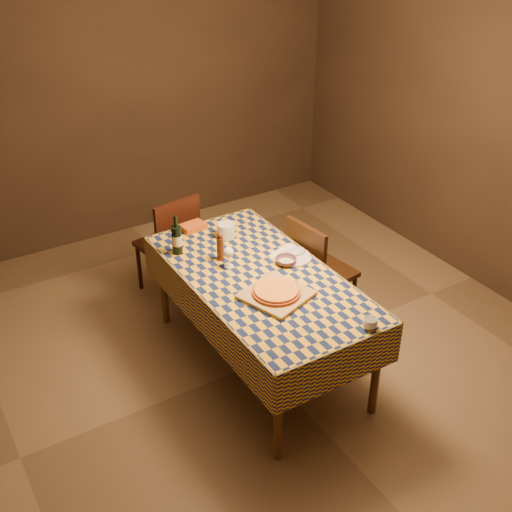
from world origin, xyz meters
The scene contains 16 objects.
room centered at (0.00, 0.00, 1.35)m, with size 5.00×5.10×2.70m.
dining_table centered at (0.00, 0.00, 0.69)m, with size 0.94×1.84×0.77m.
cutting_board centered at (-0.04, -0.27, 0.78)m, with size 0.39×0.39×0.02m, color tan.
pizza centered at (-0.04, -0.27, 0.81)m, with size 0.42×0.42×0.03m.
pepper_mill centered at (-0.13, 0.33, 0.87)m, with size 0.06×0.06×0.21m.
bowl centered at (0.24, 0.03, 0.79)m, with size 0.15×0.15×0.05m, color #5F4550.
wine_glass centered at (-0.12, 0.21, 0.88)m, with size 0.08×0.08×0.15m.
wine_bottle centered at (-0.35, 0.57, 0.88)m, with size 0.09×0.09×0.30m.
deli_tub centered at (0.07, 0.60, 0.83)m, with size 0.13×0.13×0.11m, color silver.
takeout_container centered at (-0.09, 0.84, 0.79)m, with size 0.18×0.13×0.05m, color #B25117.
white_plate centered at (0.33, 0.06, 0.78)m, with size 0.25×0.25×0.01m, color silver.
tumbler centered at (0.25, -0.85, 0.81)m, with size 0.09×0.09×0.07m, color white.
flour_patch centered at (0.33, 0.14, 0.77)m, with size 0.24×0.18×0.00m, color white.
flour_bag centered at (0.38, 0.11, 0.79)m, with size 0.15×0.11×0.04m, color #AEB9DF.
chair_far centered at (-0.14, 1.16, 0.52)m, with size 0.48×0.49×0.93m.
chair_right centered at (0.63, 0.20, 0.52)m, with size 0.48×0.47×0.93m.
Camera 1 is at (-1.95, -3.15, 3.14)m, focal length 45.00 mm.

